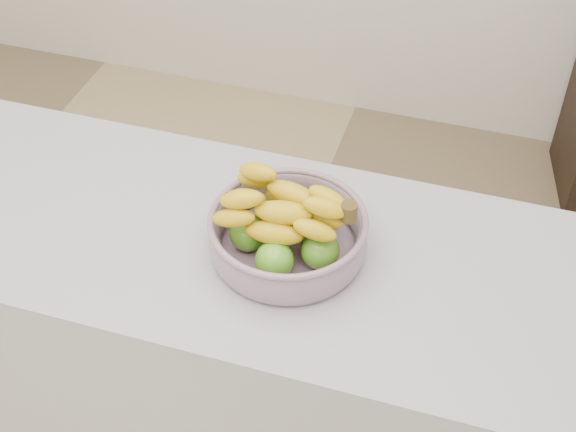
# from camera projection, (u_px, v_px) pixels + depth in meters

# --- Properties ---
(counter) EXTENTS (2.00, 0.60, 0.90)m
(counter) POSITION_uv_depth(u_px,v_px,m) (196.00, 356.00, 2.01)
(counter) COLOR #A3A5AC
(counter) RESTS_ON ground
(fruit_bowl) EXTENTS (0.32, 0.32, 0.17)m
(fruit_bowl) POSITION_uv_depth(u_px,v_px,m) (288.00, 231.00, 1.62)
(fruit_bowl) COLOR #929CB0
(fruit_bowl) RESTS_ON counter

